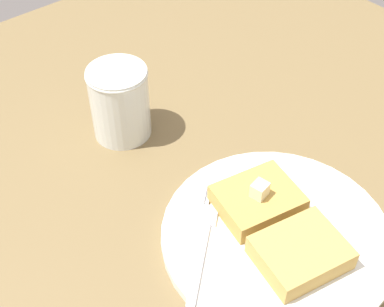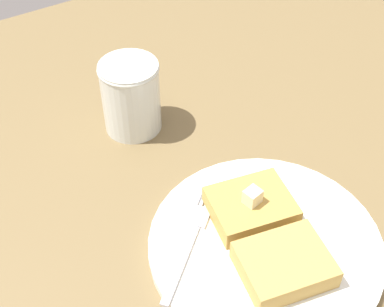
% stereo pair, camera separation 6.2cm
% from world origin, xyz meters
% --- Properties ---
extents(table_surface, '(1.19, 1.19, 0.03)m').
position_xyz_m(table_surface, '(0.00, 0.00, 0.01)').
color(table_surface, brown).
rests_on(table_surface, ground).
extents(plate, '(0.25, 0.25, 0.01)m').
position_xyz_m(plate, '(0.02, 0.08, 0.03)').
color(plate, white).
rests_on(plate, table_surface).
extents(toast_slice_left, '(0.09, 0.10, 0.02)m').
position_xyz_m(toast_slice_left, '(-0.02, 0.09, 0.05)').
color(toast_slice_left, '#C09545').
rests_on(toast_slice_left, plate).
extents(toast_slice_middle, '(0.09, 0.10, 0.02)m').
position_xyz_m(toast_slice_middle, '(0.06, 0.07, 0.05)').
color(toast_slice_middle, tan).
rests_on(toast_slice_middle, plate).
extents(butter_pat_primary, '(0.02, 0.02, 0.02)m').
position_xyz_m(butter_pat_primary, '(-0.01, 0.09, 0.07)').
color(butter_pat_primary, beige).
rests_on(butter_pat_primary, toast_slice_left).
extents(fork, '(0.11, 0.13, 0.00)m').
position_xyz_m(fork, '(-0.03, 0.02, 0.04)').
color(fork, silver).
rests_on(fork, plate).
extents(syrup_jar, '(0.08, 0.08, 0.10)m').
position_xyz_m(syrup_jar, '(-0.23, 0.05, 0.07)').
color(syrup_jar, '#34160A').
rests_on(syrup_jar, table_surface).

